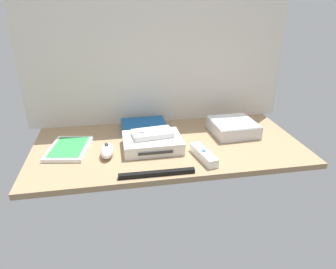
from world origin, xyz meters
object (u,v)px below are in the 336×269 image
Objects in this scene: remote_nunchuk at (107,151)px; sensor_bar at (157,173)px; remote_wand at (204,155)px; remote_classic_pad at (152,133)px; network_router at (144,126)px; game_console at (152,143)px; game_case at (69,148)px; mini_computer at (233,127)px.

sensor_bar is at bearing -41.54° from remote_nunchuk.
remote_classic_pad is at bearing 131.51° from remote_wand.
remote_classic_pad reaches higher than remote_nunchuk.
remote_nunchuk reaches higher than network_router.
remote_nunchuk reaches higher than remote_wand.
game_case is (-29.95, 3.55, -1.44)cm from game_console.
network_router is 17.04cm from remote_classic_pad.
mini_computer is 44.09cm from sensor_bar.
network_router is at bearing 93.99° from game_console.
game_case is 2.04× the size of remote_nunchuk.
mini_computer is at bearing 13.57° from game_case.
game_case is 0.88× the size of sensor_bar.
remote_wand is (16.18, -11.13, -0.69)cm from game_console.
game_console is 1.38× the size of remote_classic_pad.
game_console is at bearing -167.29° from mini_computer.
network_router is at bearing 36.11° from game_case.
network_router is (-35.36, 9.97, -0.94)cm from mini_computer.
network_router is 25.54cm from remote_nunchuk.
remote_nunchuk is at bearing 134.27° from sensor_bar.
game_console is at bearing 3.13° from game_case.
remote_wand reaches higher than sensor_bar.
remote_nunchuk reaches higher than game_case.
game_case is at bearing 158.83° from remote_nunchuk.
sensor_bar is (-1.09, -18.95, -1.50)cm from game_console.
game_console reaches higher than remote_wand.
remote_nunchuk is 0.43× the size of sensor_bar.
game_console is 34.86cm from mini_computer.
remote_nunchuk is at bearing -169.74° from game_console.
remote_classic_pad is (-33.77, -6.59, 2.77)cm from mini_computer.
mini_computer is 64.11cm from game_case.
sensor_bar is (-17.27, -7.82, -0.81)cm from remote_wand.
game_console is 16.59cm from remote_nunchuk.
remote_wand reaches higher than game_case.
remote_wand is 18.98cm from sensor_bar.
sensor_bar is (-1.32, -20.02, -4.71)cm from remote_classic_pad.
game_console is at bearing -109.39° from remote_classic_pad.
remote_nunchuk is 17.37cm from remote_classic_pad.
remote_nunchuk is (-32.48, 8.06, 0.53)cm from remote_wand.
remote_classic_pad is 0.64× the size of sensor_bar.
game_console is 17.69cm from network_router.
remote_nunchuk reaches higher than game_console.
game_case is 1.38× the size of remote_wand.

